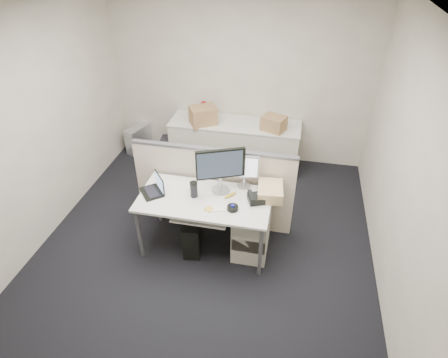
% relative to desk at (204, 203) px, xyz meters
% --- Properties ---
extents(floor, '(4.00, 4.50, 0.01)m').
position_rel_desk_xyz_m(floor, '(0.00, 0.00, -0.67)').
color(floor, black).
rests_on(floor, ground).
extents(ceiling, '(4.00, 4.50, 0.01)m').
position_rel_desk_xyz_m(ceiling, '(0.00, 0.00, 2.04)').
color(ceiling, white).
rests_on(ceiling, ground).
extents(wall_back, '(4.00, 0.02, 2.70)m').
position_rel_desk_xyz_m(wall_back, '(0.00, 2.25, 0.69)').
color(wall_back, beige).
rests_on(wall_back, ground).
extents(wall_front, '(4.00, 0.02, 2.70)m').
position_rel_desk_xyz_m(wall_front, '(0.00, -2.25, 0.69)').
color(wall_front, beige).
rests_on(wall_front, ground).
extents(wall_left, '(0.02, 4.50, 2.70)m').
position_rel_desk_xyz_m(wall_left, '(-2.00, 0.00, 0.69)').
color(wall_left, beige).
rests_on(wall_left, ground).
extents(wall_right, '(0.02, 4.50, 2.70)m').
position_rel_desk_xyz_m(wall_right, '(2.00, 0.00, 0.69)').
color(wall_right, beige).
rests_on(wall_right, ground).
extents(desk, '(1.50, 0.75, 0.73)m').
position_rel_desk_xyz_m(desk, '(0.00, 0.00, 0.00)').
color(desk, white).
rests_on(desk, floor).
extents(keyboard_tray, '(0.62, 0.32, 0.02)m').
position_rel_desk_xyz_m(keyboard_tray, '(0.00, -0.18, -0.04)').
color(keyboard_tray, white).
rests_on(keyboard_tray, desk).
extents(drawer_pedestal, '(0.40, 0.55, 0.65)m').
position_rel_desk_xyz_m(drawer_pedestal, '(0.55, 0.05, -0.34)').
color(drawer_pedestal, '#B8B4A2').
rests_on(drawer_pedestal, floor).
extents(cubicle_partition, '(2.00, 0.06, 1.10)m').
position_rel_desk_xyz_m(cubicle_partition, '(0.00, 0.45, -0.11)').
color(cubicle_partition, beige).
rests_on(cubicle_partition, floor).
extents(back_counter, '(2.00, 0.60, 0.72)m').
position_rel_desk_xyz_m(back_counter, '(0.00, 1.93, -0.30)').
color(back_counter, '#B8B4A2').
rests_on(back_counter, floor).
extents(monitor_main, '(0.59, 0.41, 0.55)m').
position_rel_desk_xyz_m(monitor_main, '(0.15, 0.18, 0.34)').
color(monitor_main, black).
rests_on(monitor_main, desk).
extents(monitor_small, '(0.35, 0.20, 0.41)m').
position_rel_desk_xyz_m(monitor_small, '(0.40, 0.32, 0.27)').
color(monitor_small, '#B7B7BC').
rests_on(monitor_small, desk).
extents(laptop, '(0.35, 0.36, 0.21)m').
position_rel_desk_xyz_m(laptop, '(-0.62, -0.02, 0.17)').
color(laptop, black).
rests_on(laptop, desk).
extents(trackball, '(0.16, 0.16, 0.05)m').
position_rel_desk_xyz_m(trackball, '(0.35, -0.13, 0.09)').
color(trackball, black).
rests_on(trackball, desk).
extents(desk_phone, '(0.27, 0.25, 0.07)m').
position_rel_desk_xyz_m(desk_phone, '(0.60, 0.08, 0.10)').
color(desk_phone, black).
rests_on(desk_phone, desk).
extents(paper_stack, '(0.27, 0.30, 0.01)m').
position_rel_desk_xyz_m(paper_stack, '(0.15, -0.08, 0.07)').
color(paper_stack, silver).
rests_on(paper_stack, desk).
extents(sticky_pad, '(0.11, 0.11, 0.01)m').
position_rel_desk_xyz_m(sticky_pad, '(0.10, -0.18, 0.07)').
color(sticky_pad, gold).
rests_on(sticky_pad, desk).
extents(travel_mug, '(0.10, 0.10, 0.18)m').
position_rel_desk_xyz_m(travel_mug, '(-0.12, 0.02, 0.15)').
color(travel_mug, black).
rests_on(travel_mug, desk).
extents(banana, '(0.14, 0.15, 0.04)m').
position_rel_desk_xyz_m(banana, '(0.28, 0.10, 0.08)').
color(banana, gold).
rests_on(banana, desk).
extents(cellphone, '(0.10, 0.13, 0.01)m').
position_rel_desk_xyz_m(cellphone, '(0.10, 0.20, 0.07)').
color(cellphone, black).
rests_on(cellphone, desk).
extents(manila_folders, '(0.31, 0.38, 0.13)m').
position_rel_desk_xyz_m(manila_folders, '(0.72, 0.20, 0.13)').
color(manila_folders, tan).
rests_on(manila_folders, desk).
extents(keyboard, '(0.49, 0.28, 0.03)m').
position_rel_desk_xyz_m(keyboard, '(-0.05, -0.14, -0.02)').
color(keyboard, black).
rests_on(keyboard, keyboard_tray).
extents(pc_tower_desk, '(0.27, 0.50, 0.45)m').
position_rel_desk_xyz_m(pc_tower_desk, '(-0.15, -0.05, -0.44)').
color(pc_tower_desk, black).
rests_on(pc_tower_desk, floor).
extents(pc_tower_spare_dark, '(0.25, 0.51, 0.45)m').
position_rel_desk_xyz_m(pc_tower_spare_dark, '(-1.05, 1.63, -0.44)').
color(pc_tower_spare_dark, black).
rests_on(pc_tower_spare_dark, floor).
extents(pc_tower_spare_silver, '(0.33, 0.50, 0.43)m').
position_rel_desk_xyz_m(pc_tower_spare_silver, '(-1.70, 2.03, -0.45)').
color(pc_tower_spare_silver, '#B7B7BC').
rests_on(pc_tower_spare_silver, floor).
extents(cardboard_box_left, '(0.48, 0.45, 0.29)m').
position_rel_desk_xyz_m(cardboard_box_left, '(-0.47, 1.81, 0.20)').
color(cardboard_box_left, '#967A49').
rests_on(cardboard_box_left, back_counter).
extents(cardboard_box_right, '(0.40, 0.36, 0.24)m').
position_rel_desk_xyz_m(cardboard_box_right, '(0.60, 1.81, 0.17)').
color(cardboard_box_right, '#967A49').
rests_on(cardboard_box_right, back_counter).
extents(red_binder, '(0.11, 0.27, 0.25)m').
position_rel_desk_xyz_m(red_binder, '(-0.55, 1.99, 0.18)').
color(red_binder, '#910002').
rests_on(red_binder, back_counter).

